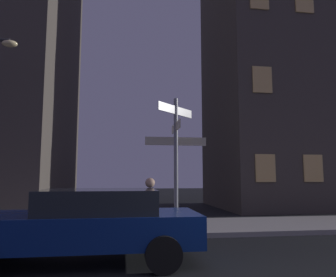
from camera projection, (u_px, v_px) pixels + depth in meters
sidewalk_kerb at (195, 227)px, 9.99m from camera, size 40.00×3.01×0.14m
signpost at (176, 149)px, 9.22m from camera, size 1.79×1.38×3.78m
car_near_left at (85, 223)px, 6.11m from camera, size 4.60×1.92×1.39m
cyclist at (148, 217)px, 7.15m from camera, size 1.82×0.35×1.61m
building_right_block at (291, 41)px, 18.32m from camera, size 8.92×6.57×18.72m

